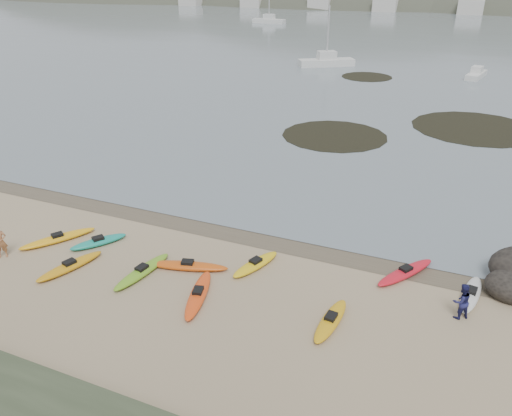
% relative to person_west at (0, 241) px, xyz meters
% --- Properties ---
extents(ground, '(600.00, 600.00, 0.00)m').
position_rel_person_west_xyz_m(ground, '(10.51, 7.04, -0.86)').
color(ground, tan).
rests_on(ground, ground).
extents(wet_sand, '(60.00, 60.00, 0.00)m').
position_rel_person_west_xyz_m(wet_sand, '(10.51, 6.74, -0.86)').
color(wet_sand, brown).
rests_on(wet_sand, ground).
extents(kayaks, '(21.78, 9.13, 0.34)m').
position_rel_person_west_xyz_m(kayaks, '(10.13, 2.64, -0.69)').
color(kayaks, '#F7AE14').
rests_on(kayaks, ground).
extents(person_west, '(0.75, 0.72, 1.73)m').
position_rel_person_west_xyz_m(person_west, '(0.00, 0.00, 0.00)').
color(person_west, '#AA6D44').
rests_on(person_west, ground).
extents(person_east, '(0.97, 0.93, 1.58)m').
position_rel_person_west_xyz_m(person_east, '(20.86, 3.74, -0.07)').
color(person_east, navy).
rests_on(person_east, ground).
extents(kelp_mats, '(22.02, 33.09, 0.04)m').
position_rel_person_west_xyz_m(kelp_mats, '(14.96, 33.05, -0.84)').
color(kelp_mats, black).
rests_on(kelp_mats, water).
extents(moored_boats, '(85.86, 60.75, 1.14)m').
position_rel_person_west_xyz_m(moored_boats, '(14.67, 86.29, -0.32)').
color(moored_boats, silver).
rests_on(moored_boats, ground).
extents(far_town, '(199.00, 5.00, 4.00)m').
position_rel_person_west_xyz_m(far_town, '(16.51, 152.04, 1.14)').
color(far_town, beige).
rests_on(far_town, ground).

